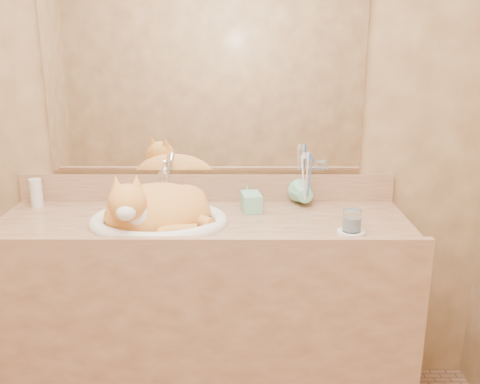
{
  "coord_description": "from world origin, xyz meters",
  "views": [
    {
      "loc": [
        0.15,
        -1.22,
        1.53
      ],
      "look_at": [
        0.15,
        0.7,
        0.97
      ],
      "focal_mm": 40.0,
      "sensor_mm": 36.0,
      "label": 1
    }
  ],
  "objects_px": {
    "sink_basin": "(158,202)",
    "toothbrush_cup": "(306,197)",
    "soap_dispenser": "(254,195)",
    "cat": "(155,208)",
    "water_glass": "(352,220)",
    "vanity_counter": "(205,319)"
  },
  "relations": [
    {
      "from": "vanity_counter",
      "to": "soap_dispenser",
      "type": "height_order",
      "value": "soap_dispenser"
    },
    {
      "from": "sink_basin",
      "to": "water_glass",
      "type": "distance_m",
      "value": 0.72
    },
    {
      "from": "toothbrush_cup",
      "to": "water_glass",
      "type": "xyz_separation_m",
      "value": [
        0.13,
        -0.29,
        0.0
      ]
    },
    {
      "from": "cat",
      "to": "toothbrush_cup",
      "type": "bearing_deg",
      "value": 4.4
    },
    {
      "from": "soap_dispenser",
      "to": "vanity_counter",
      "type": "bearing_deg",
      "value": -169.15
    },
    {
      "from": "cat",
      "to": "soap_dispenser",
      "type": "relative_size",
      "value": 2.45
    },
    {
      "from": "sink_basin",
      "to": "toothbrush_cup",
      "type": "distance_m",
      "value": 0.61
    },
    {
      "from": "vanity_counter",
      "to": "sink_basin",
      "type": "height_order",
      "value": "sink_basin"
    },
    {
      "from": "sink_basin",
      "to": "soap_dispenser",
      "type": "height_order",
      "value": "soap_dispenser"
    },
    {
      "from": "soap_dispenser",
      "to": "toothbrush_cup",
      "type": "distance_m",
      "value": 0.24
    },
    {
      "from": "soap_dispenser",
      "to": "toothbrush_cup",
      "type": "relative_size",
      "value": 1.61
    },
    {
      "from": "soap_dispenser",
      "to": "water_glass",
      "type": "height_order",
      "value": "soap_dispenser"
    },
    {
      "from": "soap_dispenser",
      "to": "toothbrush_cup",
      "type": "bearing_deg",
      "value": 12.88
    },
    {
      "from": "cat",
      "to": "sink_basin",
      "type": "bearing_deg",
      "value": 41.68
    },
    {
      "from": "toothbrush_cup",
      "to": "cat",
      "type": "bearing_deg",
      "value": -161.77
    },
    {
      "from": "sink_basin",
      "to": "soap_dispenser",
      "type": "distance_m",
      "value": 0.38
    },
    {
      "from": "toothbrush_cup",
      "to": "water_glass",
      "type": "relative_size",
      "value": 1.3
    },
    {
      "from": "sink_basin",
      "to": "water_glass",
      "type": "relative_size",
      "value": 6.53
    },
    {
      "from": "vanity_counter",
      "to": "sink_basin",
      "type": "bearing_deg",
      "value": -173.1
    },
    {
      "from": "sink_basin",
      "to": "toothbrush_cup",
      "type": "height_order",
      "value": "sink_basin"
    },
    {
      "from": "soap_dispenser",
      "to": "cat",
      "type": "bearing_deg",
      "value": -172.95
    },
    {
      "from": "sink_basin",
      "to": "toothbrush_cup",
      "type": "relative_size",
      "value": 5.02
    }
  ]
}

